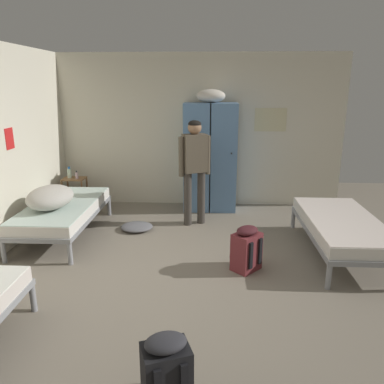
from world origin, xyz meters
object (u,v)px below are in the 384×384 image
(lotion_bottle, at_px, (77,175))
(locker_bank, at_px, (210,155))
(bedding_heap, at_px, (50,197))
(backpack_black, at_px, (166,372))
(backpack_maroon, at_px, (246,249))
(bed_right, at_px, (342,226))
(bed_left_rear, at_px, (63,211))
(person_traveler, at_px, (195,163))
(clothes_pile_grey, at_px, (137,227))
(shelf_unit, at_px, (75,190))
(water_bottle, at_px, (69,173))

(lotion_bottle, bearing_deg, locker_bank, 5.19)
(lotion_bottle, bearing_deg, bedding_heap, -85.79)
(backpack_black, distance_m, backpack_maroon, 2.15)
(bed_right, bearing_deg, bed_left_rear, 173.62)
(lotion_bottle, bearing_deg, person_traveler, -15.58)
(bedding_heap, xyz_separation_m, backpack_maroon, (2.64, -0.74, -0.38))
(locker_bank, distance_m, clothes_pile_grey, 1.81)
(backpack_black, relative_size, backpack_maroon, 1.00)
(bed_left_rear, relative_size, clothes_pile_grey, 3.94)
(bedding_heap, height_order, backpack_black, bedding_heap)
(locker_bank, relative_size, backpack_maroon, 3.76)
(backpack_maroon, distance_m, clothes_pile_grey, 1.97)
(backpack_black, bearing_deg, bed_left_rear, 121.95)
(person_traveler, relative_size, clothes_pile_grey, 3.39)
(locker_bank, xyz_separation_m, shelf_unit, (-2.37, -0.17, -0.62))
(bed_left_rear, bearing_deg, backpack_maroon, -20.02)
(bed_left_rear, relative_size, bedding_heap, 2.40)
(bed_right, xyz_separation_m, clothes_pile_grey, (-2.83, 0.70, -0.33))
(shelf_unit, relative_size, clothes_pile_grey, 1.18)
(shelf_unit, bearing_deg, bed_left_rear, -78.20)
(bed_left_rear, relative_size, backpack_maroon, 3.45)
(bed_left_rear, height_order, water_bottle, water_bottle)
(locker_bank, distance_m, backpack_black, 4.39)
(bedding_heap, height_order, person_traveler, person_traveler)
(backpack_maroon, bearing_deg, lotion_bottle, 142.69)
(shelf_unit, distance_m, backpack_black, 4.66)
(bed_right, xyz_separation_m, water_bottle, (-4.17, 1.65, 0.28))
(bed_right, xyz_separation_m, bedding_heap, (-3.92, 0.24, 0.26))
(bedding_heap, relative_size, backpack_black, 1.44)
(locker_bank, distance_m, shelf_unit, 2.46)
(clothes_pile_grey, bearing_deg, backpack_maroon, -37.84)
(bed_right, relative_size, backpack_maroon, 3.45)
(shelf_unit, height_order, clothes_pile_grey, shelf_unit)
(clothes_pile_grey, bearing_deg, lotion_bottle, 143.38)
(bed_right, xyz_separation_m, backpack_maroon, (-1.28, -0.50, -0.12))
(clothes_pile_grey, bearing_deg, backpack_black, -75.56)
(bed_left_rear, relative_size, backpack_black, 3.45)
(shelf_unit, height_order, backpack_black, shelf_unit)
(shelf_unit, relative_size, person_traveler, 0.35)
(locker_bank, xyz_separation_m, bed_right, (1.72, -1.80, -0.59))
(locker_bank, bearing_deg, lotion_bottle, -174.81)
(shelf_unit, height_order, backpack_maroon, shelf_unit)
(shelf_unit, height_order, water_bottle, water_bottle)
(person_traveler, xyz_separation_m, backpack_black, (-0.04, -3.54, -0.73))
(water_bottle, relative_size, lotion_bottle, 1.40)
(backpack_maroon, bearing_deg, shelf_unit, 142.86)
(bedding_heap, bearing_deg, water_bottle, 100.03)
(locker_bank, bearing_deg, backpack_maroon, -79.10)
(backpack_black, xyz_separation_m, clothes_pile_grey, (-0.83, 3.23, -0.21))
(backpack_black, bearing_deg, lotion_bottle, 116.21)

